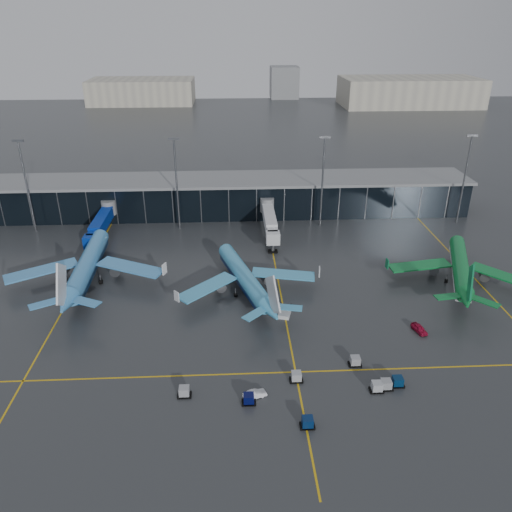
{
  "coord_description": "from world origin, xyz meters",
  "views": [
    {
      "loc": [
        -0.09,
        -81.75,
        53.9
      ],
      "look_at": [
        5.0,
        18.0,
        6.0
      ],
      "focal_mm": 35.0,
      "sensor_mm": 36.0,
      "label": 1
    }
  ],
  "objects_px": {
    "mobile_airstair": "(285,312)",
    "airliner_arkefly": "(86,254)",
    "airliner_aer_lingus": "(462,258)",
    "baggage_carts": "(320,388)",
    "airliner_klm_near": "(244,267)",
    "service_van_white": "(255,394)",
    "service_van_red": "(419,329)"
  },
  "relations": [
    {
      "from": "airliner_aer_lingus",
      "to": "airliner_klm_near",
      "type": "bearing_deg",
      "value": -157.64
    },
    {
      "from": "service_van_red",
      "to": "airliner_arkefly",
      "type": "bearing_deg",
      "value": 144.93
    },
    {
      "from": "airliner_arkefly",
      "to": "airliner_klm_near",
      "type": "distance_m",
      "value": 35.53
    },
    {
      "from": "airliner_aer_lingus",
      "to": "mobile_airstair",
      "type": "height_order",
      "value": "airliner_aer_lingus"
    },
    {
      "from": "airliner_arkefly",
      "to": "service_van_red",
      "type": "bearing_deg",
      "value": -21.67
    },
    {
      "from": "airliner_aer_lingus",
      "to": "mobile_airstair",
      "type": "bearing_deg",
      "value": -142.97
    },
    {
      "from": "airliner_aer_lingus",
      "to": "baggage_carts",
      "type": "xyz_separation_m",
      "value": [
        -37.41,
        -35.32,
        -5.02
      ]
    },
    {
      "from": "mobile_airstair",
      "to": "airliner_arkefly",
      "type": "bearing_deg",
      "value": 172.98
    },
    {
      "from": "baggage_carts",
      "to": "airliner_klm_near",
      "type": "bearing_deg",
      "value": 108.55
    },
    {
      "from": "airliner_klm_near",
      "to": "airliner_aer_lingus",
      "type": "relative_size",
      "value": 0.99
    },
    {
      "from": "airliner_aer_lingus",
      "to": "service_van_white",
      "type": "height_order",
      "value": "airliner_aer_lingus"
    },
    {
      "from": "airliner_arkefly",
      "to": "service_van_white",
      "type": "distance_m",
      "value": 54.36
    },
    {
      "from": "airliner_klm_near",
      "to": "baggage_carts",
      "type": "distance_m",
      "value": 35.31
    },
    {
      "from": "mobile_airstair",
      "to": "service_van_white",
      "type": "distance_m",
      "value": 24.54
    },
    {
      "from": "service_van_white",
      "to": "airliner_arkefly",
      "type": "bearing_deg",
      "value": 21.11
    },
    {
      "from": "service_van_red",
      "to": "airliner_klm_near",
      "type": "bearing_deg",
      "value": 136.56
    },
    {
      "from": "mobile_airstair",
      "to": "baggage_carts",
      "type": "bearing_deg",
      "value": -66.71
    },
    {
      "from": "airliner_arkefly",
      "to": "airliner_klm_near",
      "type": "xyz_separation_m",
      "value": [
        34.88,
        -6.74,
        -0.71
      ]
    },
    {
      "from": "airliner_arkefly",
      "to": "service_van_white",
      "type": "xyz_separation_m",
      "value": [
        35.57,
        -40.69,
        -5.81
      ]
    },
    {
      "from": "airliner_arkefly",
      "to": "airliner_aer_lingus",
      "type": "bearing_deg",
      "value": -5.14
    },
    {
      "from": "airliner_aer_lingus",
      "to": "baggage_carts",
      "type": "distance_m",
      "value": 51.69
    },
    {
      "from": "airliner_arkefly",
      "to": "mobile_airstair",
      "type": "bearing_deg",
      "value": -23.96
    },
    {
      "from": "airliner_arkefly",
      "to": "airliner_aer_lingus",
      "type": "relative_size",
      "value": 1.11
    },
    {
      "from": "airliner_arkefly",
      "to": "service_van_red",
      "type": "distance_m",
      "value": 72.01
    },
    {
      "from": "airliner_arkefly",
      "to": "airliner_klm_near",
      "type": "bearing_deg",
      "value": -12.94
    },
    {
      "from": "airliner_klm_near",
      "to": "baggage_carts",
      "type": "xyz_separation_m",
      "value": [
        11.12,
        -33.15,
        -4.96
      ]
    },
    {
      "from": "service_van_red",
      "to": "mobile_airstair",
      "type": "bearing_deg",
      "value": 148.99
    },
    {
      "from": "service_van_white",
      "to": "airliner_klm_near",
      "type": "bearing_deg",
      "value": -18.88
    },
    {
      "from": "airliner_klm_near",
      "to": "mobile_airstair",
      "type": "relative_size",
      "value": 10.17
    },
    {
      "from": "service_van_red",
      "to": "service_van_white",
      "type": "height_order",
      "value": "service_van_red"
    },
    {
      "from": "airliner_aer_lingus",
      "to": "service_van_white",
      "type": "xyz_separation_m",
      "value": [
        -47.84,
        -36.12,
        -5.16
      ]
    },
    {
      "from": "airliner_klm_near",
      "to": "service_van_white",
      "type": "bearing_deg",
      "value": -105.73
    }
  ]
}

